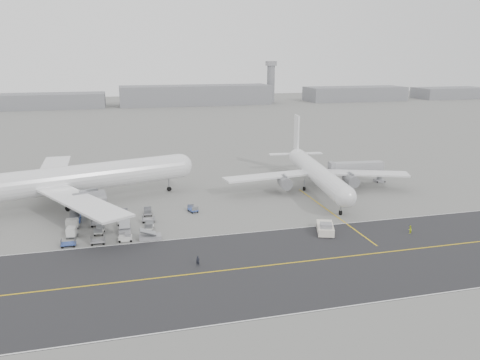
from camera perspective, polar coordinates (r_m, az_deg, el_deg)
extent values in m
plane|color=gray|center=(96.13, -4.07, -6.40)|extent=(700.00, 700.00, 0.00)
cube|color=#2C2C2F|center=(81.06, 1.83, -10.55)|extent=(220.00, 32.00, 0.02)
cube|color=gold|center=(81.05, 1.83, -10.54)|extent=(220.00, 0.30, 0.01)
cube|color=silver|center=(95.07, -0.85, -6.59)|extent=(220.00, 0.25, 0.01)
cube|color=silver|center=(67.81, 5.71, -16.05)|extent=(220.00, 0.25, 0.01)
cube|color=gold|center=(109.50, 11.09, -3.94)|extent=(0.30, 40.00, 0.01)
cylinder|color=gray|center=(372.29, 3.77, 11.61)|extent=(6.00, 6.00, 28.00)
cube|color=gray|center=(371.75, 3.81, 14.00)|extent=(7.00, 7.00, 3.50)
cylinder|color=white|center=(117.96, -19.87, 0.11)|extent=(55.49, 21.23, 6.40)
sphere|color=white|center=(125.54, -7.30, 1.74)|extent=(6.27, 6.27, 6.27)
cube|color=white|center=(101.92, -18.81, -2.51)|extent=(21.08, 30.00, 0.45)
cube|color=white|center=(134.16, -21.76, 1.29)|extent=(7.69, 30.83, 0.45)
cylinder|color=gray|center=(107.83, -17.90, -2.38)|extent=(7.63, 5.66, 3.97)
cylinder|color=gray|center=(129.84, -20.15, 0.28)|extent=(7.63, 5.66, 3.97)
cylinder|color=black|center=(125.79, -8.64, -1.09)|extent=(1.30, 0.81, 1.21)
cylinder|color=black|center=(115.58, -20.25, -3.30)|extent=(1.30, 0.81, 1.21)
cylinder|color=black|center=(122.86, -20.90, -2.31)|extent=(1.30, 0.81, 1.21)
cylinder|color=gray|center=(125.34, -8.66, -0.35)|extent=(0.36, 0.36, 3.36)
cylinder|color=white|center=(124.31, 9.41, 0.81)|extent=(10.13, 43.28, 4.93)
sphere|color=white|center=(104.67, 12.76, -2.02)|extent=(4.83, 4.83, 4.83)
cone|color=white|center=(145.41, 6.88, 3.09)|extent=(5.42, 8.87, 4.44)
cube|color=white|center=(144.69, 6.91, 5.78)|extent=(1.07, 4.75, 10.49)
cube|color=white|center=(145.13, 5.15, 3.17)|extent=(8.09, 3.30, 0.25)
cube|color=white|center=(147.24, 8.44, 3.24)|extent=(8.09, 3.30, 0.25)
cube|color=white|center=(122.39, 3.43, 0.47)|extent=(24.06, 8.08, 0.45)
cube|color=white|center=(129.71, 14.76, 0.82)|extent=(23.91, 13.35, 0.45)
cylinder|color=gray|center=(121.54, 5.48, -0.28)|extent=(3.67, 5.58, 3.06)
cylinder|color=gray|center=(126.65, 13.37, 0.00)|extent=(3.67, 5.58, 3.06)
cylinder|color=black|center=(108.37, 12.15, -3.92)|extent=(0.63, 1.12, 1.07)
cylinder|color=black|center=(126.12, 7.83, -1.05)|extent=(0.63, 1.12, 1.07)
cylinder|color=black|center=(127.78, 10.39, -0.94)|extent=(0.63, 1.12, 1.07)
cylinder|color=gray|center=(107.97, 12.19, -3.26)|extent=(0.36, 0.36, 2.59)
cube|color=silver|center=(97.16, 10.34, -5.81)|extent=(5.20, 7.22, 1.48)
cube|color=gray|center=(95.40, 10.44, -5.50)|extent=(2.90, 2.77, 0.95)
cylinder|color=gray|center=(101.04, 10.15, -5.21)|extent=(1.09, 2.64, 0.17)
cylinder|color=black|center=(94.84, 9.62, -6.57)|extent=(0.72, 1.04, 0.95)
cylinder|color=black|center=(95.09, 11.28, -6.59)|extent=(0.72, 1.04, 0.95)
cylinder|color=black|center=(99.56, 9.43, -5.51)|extent=(0.72, 1.04, 0.95)
cylinder|color=black|center=(99.80, 11.00, -5.54)|extent=(0.72, 1.04, 0.95)
cylinder|color=gray|center=(139.12, 16.66, 0.60)|extent=(1.62, 1.62, 4.06)
cube|color=gray|center=(139.52, 16.61, -0.07)|extent=(2.91, 2.91, 0.71)
cube|color=#A6A6AA|center=(135.71, 14.02, 1.58)|extent=(15.43, 4.48, 2.64)
cube|color=gray|center=(133.15, 11.10, 1.50)|extent=(1.56, 3.36, 3.04)
cylinder|color=black|center=(140.98, 16.83, 0.05)|extent=(0.37, 0.64, 0.61)
imported|color=black|center=(81.28, -5.16, -9.83)|extent=(0.79, 0.68, 1.84)
imported|color=#BBD218|center=(101.27, 20.00, -5.67)|extent=(0.98, 0.89, 1.66)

